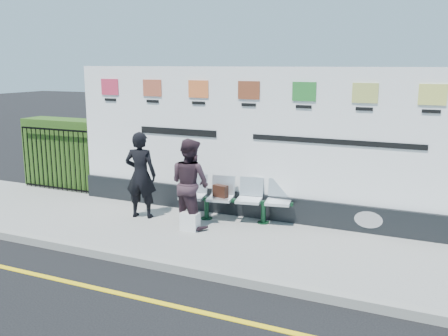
% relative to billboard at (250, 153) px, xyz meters
% --- Properties ---
extents(ground, '(80.00, 80.00, 0.00)m').
position_rel_billboard_xyz_m(ground, '(-0.50, -3.85, -1.42)').
color(ground, black).
extents(pavement, '(14.00, 3.00, 0.12)m').
position_rel_billboard_xyz_m(pavement, '(-0.50, -1.35, -1.36)').
color(pavement, gray).
rests_on(pavement, ground).
extents(kerb, '(14.00, 0.18, 0.14)m').
position_rel_billboard_xyz_m(kerb, '(-0.50, -2.85, -1.35)').
color(kerb, gray).
rests_on(kerb, ground).
extents(yellow_line, '(14.00, 0.10, 0.01)m').
position_rel_billboard_xyz_m(yellow_line, '(-0.50, -3.85, -1.42)').
color(yellow_line, yellow).
rests_on(yellow_line, ground).
extents(billboard, '(8.00, 0.30, 3.00)m').
position_rel_billboard_xyz_m(billboard, '(0.00, 0.00, 0.00)').
color(billboard, black).
rests_on(billboard, pavement).
extents(hedge, '(2.35, 0.70, 1.70)m').
position_rel_billboard_xyz_m(hedge, '(-5.08, 0.45, -0.45)').
color(hedge, '#2E5118').
rests_on(hedge, pavement).
extents(railing, '(2.05, 0.06, 1.54)m').
position_rel_billboard_xyz_m(railing, '(-5.08, -0.00, -0.53)').
color(railing, black).
rests_on(railing, pavement).
extents(bench, '(2.26, 0.96, 0.47)m').
position_rel_billboard_xyz_m(bench, '(-0.12, -0.46, -1.06)').
color(bench, silver).
rests_on(bench, pavement).
extents(woman_left, '(0.71, 0.54, 1.75)m').
position_rel_billboard_xyz_m(woman_left, '(-1.94, -1.00, -0.43)').
color(woman_left, black).
rests_on(woman_left, pavement).
extents(woman_right, '(0.99, 0.88, 1.70)m').
position_rel_billboard_xyz_m(woman_right, '(-0.75, -1.13, -0.45)').
color(woman_right, '#332129').
rests_on(woman_right, pavement).
extents(handbag_brown, '(0.33, 0.20, 0.24)m').
position_rel_billboard_xyz_m(handbag_brown, '(-0.41, -0.52, -0.71)').
color(handbag_brown, black).
rests_on(handbag_brown, bench).
extents(carrier_bag_white, '(0.34, 0.20, 0.34)m').
position_rel_billboard_xyz_m(carrier_bag_white, '(-0.66, -1.33, -1.13)').
color(carrier_bag_white, silver).
rests_on(carrier_bag_white, pavement).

